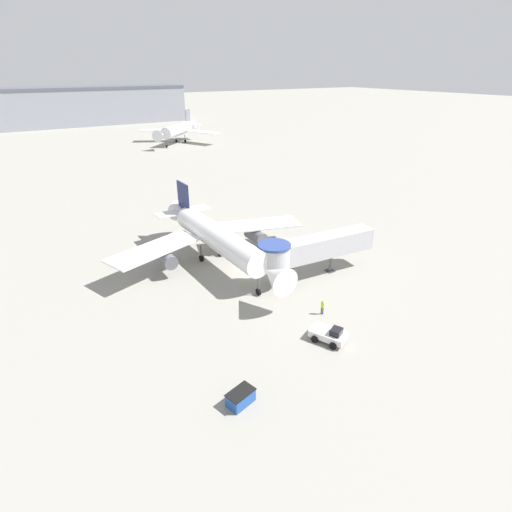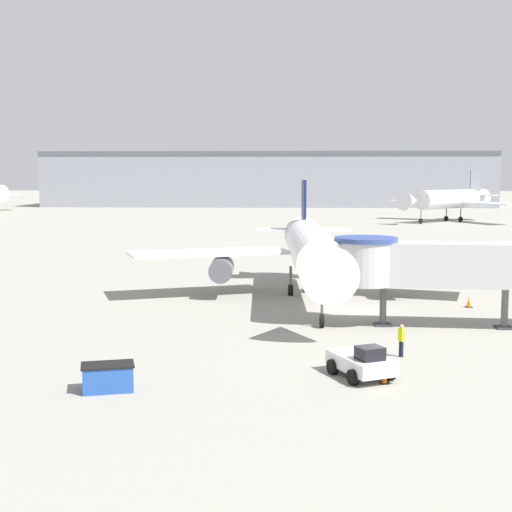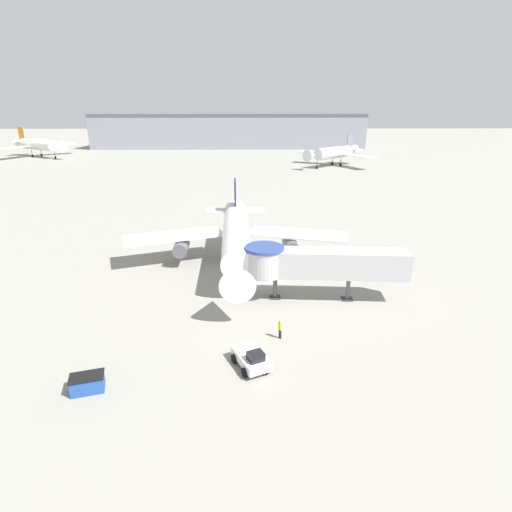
% 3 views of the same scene
% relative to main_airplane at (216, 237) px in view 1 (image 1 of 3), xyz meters
% --- Properties ---
extents(ground_plane, '(800.00, 800.00, 0.00)m').
position_rel_main_airplane_xyz_m(ground_plane, '(2.71, -4.88, -3.98)').
color(ground_plane, gray).
extents(main_airplane, '(30.06, 29.05, 9.39)m').
position_rel_main_airplane_xyz_m(main_airplane, '(0.00, 0.00, 0.00)').
color(main_airplane, white).
rests_on(main_airplane, ground_plane).
extents(jet_bridge, '(16.93, 4.42, 5.81)m').
position_rel_main_airplane_xyz_m(jet_bridge, '(8.36, -10.07, 0.15)').
color(jet_bridge, '#B7B7BC').
rests_on(jet_bridge, ground_plane).
extents(pushback_tug_white, '(3.35, 4.13, 1.70)m').
position_rel_main_airplane_xyz_m(pushback_tug_white, '(1.79, -22.02, -3.22)').
color(pushback_tug_white, silver).
rests_on(pushback_tug_white, ground_plane).
extents(service_container_blue, '(2.68, 2.02, 1.24)m').
position_rel_main_airplane_xyz_m(service_container_blue, '(-10.05, -24.67, -3.35)').
color(service_container_blue, '#234C9E').
rests_on(service_container_blue, ground_plane).
extents(traffic_cone_starboard_wing, '(0.50, 0.50, 0.82)m').
position_rel_main_airplane_xyz_m(traffic_cone_starboard_wing, '(11.70, -2.98, -3.59)').
color(traffic_cone_starboard_wing, black).
rests_on(traffic_cone_starboard_wing, ground_plane).
extents(traffic_cone_apron_front, '(0.41, 0.41, 0.68)m').
position_rel_main_airplane_xyz_m(traffic_cone_apron_front, '(2.76, -22.99, -3.66)').
color(traffic_cone_apron_front, black).
rests_on(traffic_cone_apron_front, ground_plane).
extents(ground_crew_marshaller, '(0.36, 0.40, 1.79)m').
position_rel_main_airplane_xyz_m(ground_crew_marshaller, '(4.34, -17.92, -2.94)').
color(ground_crew_marshaller, '#1E2338').
rests_on(ground_crew_marshaller, ground_plane).
extents(background_jet_gray_tail, '(25.05, 25.19, 10.91)m').
position_rel_main_airplane_xyz_m(background_jet_gray_tail, '(32.04, 95.66, 0.80)').
color(background_jet_gray_tail, silver).
rests_on(background_jet_gray_tail, ground_plane).
extents(terminal_building, '(138.76, 23.05, 17.01)m').
position_rel_main_airplane_xyz_m(terminal_building, '(-8.44, 170.12, 4.54)').
color(terminal_building, gray).
rests_on(terminal_building, ground_plane).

